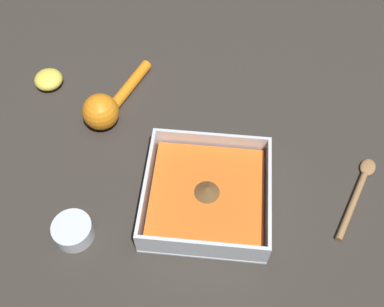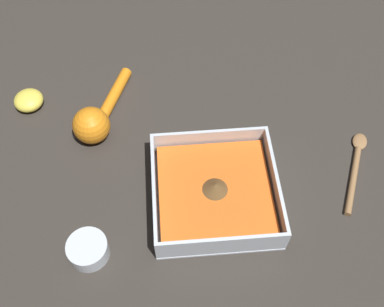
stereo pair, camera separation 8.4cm
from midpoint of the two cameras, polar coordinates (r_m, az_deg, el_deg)
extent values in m
plane|color=#332D28|center=(0.83, -1.42, -5.14)|extent=(4.00, 4.00, 0.00)
cube|color=silver|center=(0.82, -0.07, -5.75)|extent=(0.22, 0.22, 0.01)
cube|color=silver|center=(0.80, 7.55, -4.13)|extent=(0.22, 0.01, 0.05)
cube|color=silver|center=(0.80, -7.78, -5.21)|extent=(0.22, 0.01, 0.05)
cube|color=silver|center=(0.75, 0.60, -11.86)|extent=(0.01, 0.21, 0.05)
cube|color=silver|center=(0.85, -0.65, 1.57)|extent=(0.01, 0.21, 0.05)
cube|color=orange|center=(0.81, -0.07, -5.21)|extent=(0.20, 0.20, 0.02)
cone|color=brown|center=(0.79, -0.07, -4.48)|extent=(0.05, 0.05, 0.02)
cylinder|color=silver|center=(0.79, -16.09, -11.90)|extent=(0.07, 0.07, 0.03)
cylinder|color=brown|center=(0.80, -16.02, -12.00)|extent=(0.06, 0.06, 0.02)
sphere|color=orange|center=(0.90, -15.29, 3.27)|extent=(0.07, 0.07, 0.07)
cylinder|color=orange|center=(0.97, -12.29, 7.17)|extent=(0.14, 0.07, 0.02)
ellipsoid|color=#EFDB4C|center=(1.01, -22.31, 6.11)|extent=(0.06, 0.06, 0.03)
ellipsoid|color=olive|center=(0.93, 18.17, 1.28)|extent=(0.05, 0.04, 0.01)
cylinder|color=olive|center=(0.87, 17.29, -3.54)|extent=(0.14, 0.07, 0.01)
camera|label=1|loc=(0.04, 87.13, 4.27)|focal=42.00mm
camera|label=2|loc=(0.04, -92.87, -4.27)|focal=42.00mm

